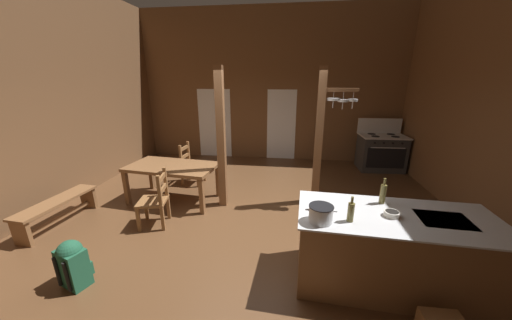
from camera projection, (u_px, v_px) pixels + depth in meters
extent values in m
cube|color=brown|center=(247.00, 230.00, 4.39)|extent=(8.19, 8.76, 0.10)
cube|color=brown|center=(270.00, 87.00, 7.56)|extent=(8.19, 0.14, 4.23)
cube|color=brown|center=(15.00, 95.00, 4.21)|extent=(0.14, 8.76, 4.23)
cube|color=white|center=(215.00, 124.00, 8.03)|extent=(1.00, 0.01, 2.05)
cube|color=white|center=(281.00, 125.00, 7.77)|extent=(0.84, 0.01, 2.05)
cube|color=brown|center=(391.00, 251.00, 3.05)|extent=(2.14, 1.01, 0.90)
cube|color=silver|center=(397.00, 216.00, 2.92)|extent=(2.21, 1.07, 0.02)
cube|color=black|center=(445.00, 220.00, 2.83)|extent=(0.54, 0.43, 0.00)
cube|color=black|center=(377.00, 256.00, 3.58)|extent=(1.99, 0.14, 0.10)
cube|color=#313131|center=(381.00, 153.00, 7.00)|extent=(1.13, 0.80, 0.90)
cube|color=black|center=(386.00, 158.00, 6.64)|extent=(0.93, 0.05, 0.52)
cylinder|color=silver|center=(388.00, 148.00, 6.53)|extent=(0.83, 0.06, 0.02)
cube|color=silver|center=(383.00, 136.00, 6.86)|extent=(1.17, 0.84, 0.03)
cube|color=silver|center=(379.00, 126.00, 7.14)|extent=(1.14, 0.09, 0.40)
cylinder|color=black|center=(396.00, 137.00, 6.68)|extent=(0.21, 0.21, 0.01)
cylinder|color=black|center=(375.00, 136.00, 6.73)|extent=(0.21, 0.21, 0.01)
cylinder|color=black|center=(391.00, 134.00, 6.97)|extent=(0.21, 0.21, 0.01)
cylinder|color=black|center=(372.00, 134.00, 7.02)|extent=(0.21, 0.21, 0.01)
cylinder|color=black|center=(402.00, 143.00, 6.48)|extent=(0.05, 0.03, 0.04)
cylinder|color=black|center=(393.00, 143.00, 6.50)|extent=(0.05, 0.03, 0.04)
cylinder|color=black|center=(384.00, 143.00, 6.52)|extent=(0.05, 0.03, 0.04)
cylinder|color=black|center=(375.00, 143.00, 6.54)|extent=(0.05, 0.03, 0.04)
cube|color=brown|center=(319.00, 138.00, 4.91)|extent=(0.15, 0.15, 2.58)
cube|color=brown|center=(338.00, 90.00, 4.59)|extent=(0.69, 0.12, 0.06)
cylinder|color=silver|center=(334.00, 94.00, 4.62)|extent=(0.01, 0.01, 0.14)
cylinder|color=silver|center=(333.00, 99.00, 4.65)|extent=(0.24, 0.24, 0.04)
cylinder|color=silver|center=(333.00, 104.00, 4.68)|extent=(0.02, 0.02, 0.14)
cylinder|color=silver|center=(344.00, 95.00, 4.60)|extent=(0.01, 0.01, 0.16)
cylinder|color=silver|center=(343.00, 101.00, 4.63)|extent=(0.21, 0.21, 0.04)
cylinder|color=silver|center=(343.00, 105.00, 4.65)|extent=(0.02, 0.02, 0.14)
cylinder|color=silver|center=(354.00, 95.00, 4.56)|extent=(0.01, 0.01, 0.15)
cylinder|color=silver|center=(353.00, 100.00, 4.59)|extent=(0.17, 0.17, 0.04)
cylinder|color=silver|center=(352.00, 105.00, 4.62)|extent=(0.02, 0.02, 0.14)
cube|color=brown|center=(221.00, 140.00, 4.77)|extent=(0.14, 0.14, 2.58)
cube|color=brown|center=(172.00, 167.00, 5.14)|extent=(1.79, 1.08, 0.06)
cube|color=brown|center=(151.00, 174.00, 5.79)|extent=(0.09, 0.09, 0.68)
cube|color=brown|center=(218.00, 181.00, 5.43)|extent=(0.09, 0.09, 0.68)
cube|color=brown|center=(127.00, 188.00, 5.07)|extent=(0.09, 0.09, 0.68)
cube|color=brown|center=(202.00, 196.00, 4.71)|extent=(0.09, 0.09, 0.68)
cube|color=brown|center=(153.00, 201.00, 4.33)|extent=(0.52, 0.52, 0.04)
cube|color=brown|center=(138.00, 220.00, 4.20)|extent=(0.06, 0.06, 0.41)
cube|color=brown|center=(146.00, 208.00, 4.56)|extent=(0.06, 0.06, 0.41)
cube|color=brown|center=(161.00, 204.00, 4.14)|extent=(0.06, 0.06, 0.95)
cube|color=brown|center=(167.00, 194.00, 4.50)|extent=(0.06, 0.06, 0.95)
cube|color=brown|center=(162.00, 178.00, 4.21)|extent=(0.11, 0.38, 0.07)
cube|color=brown|center=(163.00, 189.00, 4.27)|extent=(0.11, 0.38, 0.07)
cube|color=brown|center=(193.00, 166.00, 6.06)|extent=(0.47, 0.47, 0.04)
cube|color=brown|center=(205.00, 173.00, 6.27)|extent=(0.05, 0.05, 0.41)
cube|color=brown|center=(198.00, 178.00, 5.92)|extent=(0.05, 0.05, 0.41)
cube|color=brown|center=(189.00, 161.00, 6.26)|extent=(0.05, 0.05, 0.95)
cube|color=brown|center=(181.00, 166.00, 5.91)|extent=(0.05, 0.05, 0.95)
cube|color=brown|center=(184.00, 148.00, 5.98)|extent=(0.07, 0.38, 0.07)
cube|color=brown|center=(185.00, 156.00, 6.03)|extent=(0.07, 0.38, 0.07)
cube|color=brown|center=(56.00, 201.00, 4.34)|extent=(0.46, 1.36, 0.04)
cube|color=brown|center=(21.00, 234.00, 3.84)|extent=(0.31, 0.08, 0.40)
cube|color=brown|center=(88.00, 198.00, 4.98)|extent=(0.31, 0.08, 0.40)
cube|color=brown|center=(60.00, 217.00, 4.43)|extent=(0.14, 1.14, 0.06)
cube|color=#1E5138|center=(74.00, 268.00, 3.10)|extent=(0.37, 0.31, 0.48)
cube|color=#1E5138|center=(86.00, 266.00, 3.23)|extent=(0.23, 0.13, 0.17)
cylinder|color=black|center=(57.00, 272.00, 3.03)|extent=(0.05, 0.05, 0.38)
cylinder|color=black|center=(67.00, 277.00, 2.95)|extent=(0.05, 0.05, 0.38)
sphere|color=#1E5138|center=(70.00, 252.00, 3.03)|extent=(0.35, 0.35, 0.27)
cylinder|color=silver|center=(321.00, 214.00, 2.76)|extent=(0.25, 0.25, 0.17)
cylinder|color=black|center=(321.00, 206.00, 2.74)|extent=(0.26, 0.26, 0.01)
cylinder|color=silver|center=(308.00, 210.00, 2.77)|extent=(0.05, 0.02, 0.02)
cylinder|color=silver|center=(335.00, 211.00, 2.73)|extent=(0.05, 0.02, 0.02)
cylinder|color=silver|center=(392.00, 214.00, 2.89)|extent=(0.16, 0.16, 0.06)
cylinder|color=black|center=(392.00, 211.00, 2.88)|extent=(0.14, 0.14, 0.00)
cylinder|color=brown|center=(351.00, 212.00, 2.77)|extent=(0.07, 0.07, 0.21)
cylinder|color=brown|center=(352.00, 200.00, 2.72)|extent=(0.03, 0.03, 0.07)
cylinder|color=brown|center=(383.00, 194.00, 3.16)|extent=(0.07, 0.07, 0.24)
cylinder|color=brown|center=(385.00, 182.00, 3.11)|extent=(0.03, 0.03, 0.08)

